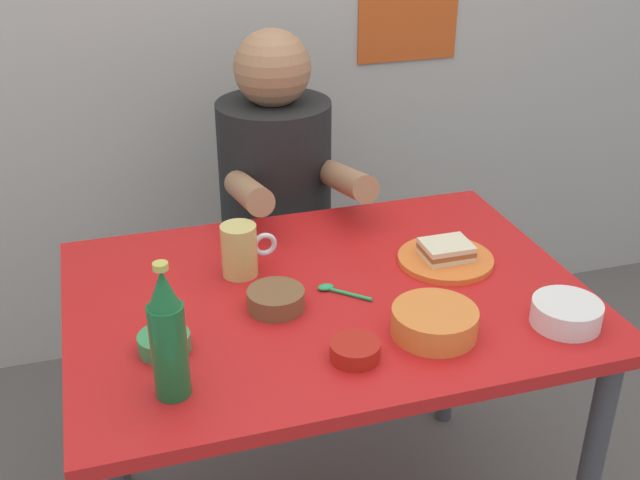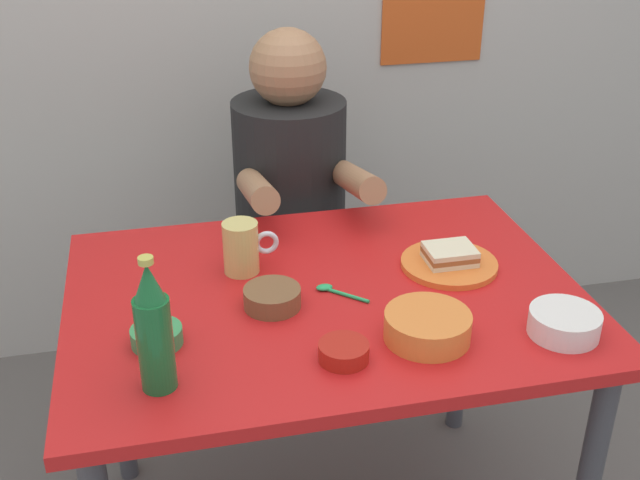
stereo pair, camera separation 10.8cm
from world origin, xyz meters
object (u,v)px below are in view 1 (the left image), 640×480
beer_mug (240,250)px  beer_bottle (168,337)px  person_seated (276,173)px  dining_table (327,327)px  plate_orange (445,259)px  sambal_bowl_red (355,350)px  stool (279,297)px  sandwich (446,250)px

beer_mug → beer_bottle: (-0.20, -0.38, 0.06)m
person_seated → beer_bottle: size_ratio=2.75×
dining_table → person_seated: person_seated is taller
person_seated → beer_mug: person_seated is taller
plate_orange → beer_bottle: 0.73m
beer_mug → person_seated: bearing=67.5°
plate_orange → sambal_bowl_red: bearing=-137.8°
sambal_bowl_red → person_seated: bearing=85.8°
stool → sambal_bowl_red: (-0.06, -0.88, 0.41)m
sandwich → sambal_bowl_red: (-0.32, -0.29, -0.01)m
dining_table → plate_orange: plate_orange is taller
plate_orange → beer_bottle: (-0.66, -0.30, 0.11)m
dining_table → plate_orange: bearing=8.5°
plate_orange → beer_mug: beer_mug is taller
beer_mug → sambal_bowl_red: beer_mug is taller
plate_orange → sandwich: size_ratio=2.00×
dining_table → sambal_bowl_red: (-0.02, -0.25, 0.11)m
dining_table → stool: 0.70m
dining_table → sambal_bowl_red: 0.27m
person_seated → sambal_bowl_red: size_ratio=7.49×
beer_bottle → sambal_bowl_red: (0.34, 0.01, -0.10)m
person_seated → beer_mug: size_ratio=5.71×
dining_table → plate_orange: (0.30, 0.04, 0.10)m
sambal_bowl_red → plate_orange: bearing=42.2°
stool → beer_mug: (-0.20, -0.50, 0.45)m
stool → sandwich: bearing=-66.2°
dining_table → stool: (0.04, 0.63, -0.30)m
sambal_bowl_red → beer_bottle: bearing=-179.1°
stool → beer_bottle: 1.10m
stool → sandwich: (0.26, -0.59, 0.42)m
plate_orange → stool: bearing=113.8°
stool → beer_mug: beer_mug is taller
beer_mug → beer_bottle: size_ratio=0.48×
person_seated → beer_mug: 0.53m
plate_orange → sandwich: 0.02m
sandwich → beer_bottle: bearing=-155.8°
person_seated → sandwich: (0.26, -0.57, 0.01)m
sandwich → sambal_bowl_red: bearing=-137.8°
person_seated → plate_orange: person_seated is taller
sandwich → person_seated: bearing=114.3°
dining_table → sandwich: size_ratio=10.00×
stool → plate_orange: plate_orange is taller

